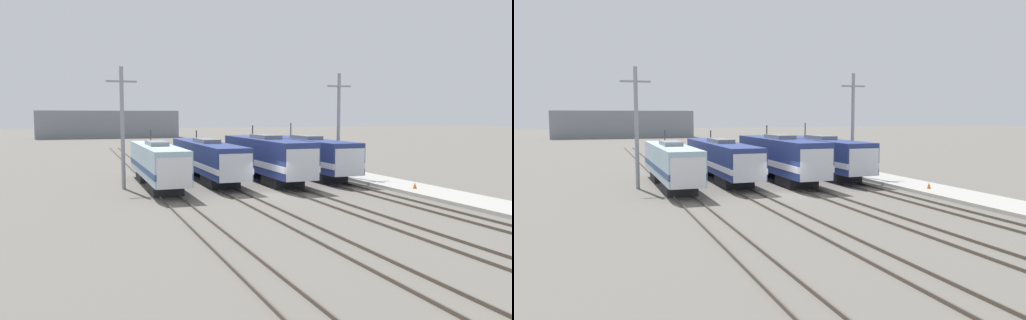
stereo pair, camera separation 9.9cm
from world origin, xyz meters
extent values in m
plane|color=#666059|center=(0.00, 0.00, 0.00)|extent=(400.00, 400.00, 0.00)
cube|color=#4C4238|center=(-8.33, 0.00, 0.07)|extent=(0.07, 120.00, 0.15)
cube|color=#4C4238|center=(-6.89, 0.00, 0.07)|extent=(0.07, 120.00, 0.15)
cube|color=#4C4238|center=(-3.25, 0.00, 0.07)|extent=(0.07, 120.00, 0.15)
cube|color=#4C4238|center=(-1.82, 0.00, 0.07)|extent=(0.07, 120.00, 0.15)
cube|color=#4C4238|center=(1.82, 0.00, 0.07)|extent=(0.07, 120.00, 0.15)
cube|color=#4C4238|center=(3.25, 0.00, 0.07)|extent=(0.07, 120.00, 0.15)
cube|color=#4C4238|center=(6.89, 0.00, 0.07)|extent=(0.07, 120.00, 0.15)
cube|color=#4C4238|center=(8.33, 0.00, 0.07)|extent=(0.07, 120.00, 0.15)
cube|color=#232326|center=(-7.61, 3.21, 0.47)|extent=(2.31, 3.55, 0.95)
cube|color=#232326|center=(-7.61, 11.28, 0.47)|extent=(2.31, 3.55, 0.95)
cube|color=#9EBCCC|center=(-7.61, 7.25, 2.25)|extent=(2.72, 16.15, 2.61)
cube|color=navy|center=(-7.61, 7.25, 1.73)|extent=(2.76, 16.19, 0.47)
cube|color=silver|center=(-7.61, 0.29, 2.06)|extent=(2.50, 2.44, 2.21)
cube|color=black|center=(-7.61, -0.85, 2.54)|extent=(2.13, 0.08, 0.62)
cube|color=gray|center=(-7.61, 7.25, 3.73)|extent=(1.50, 4.04, 0.35)
cylinder|color=#38383D|center=(-7.61, 10.80, 4.17)|extent=(0.12, 0.12, 1.23)
cube|color=black|center=(-2.54, 5.59, 0.47)|extent=(2.47, 4.07, 0.95)
cube|color=black|center=(-2.54, 14.84, 0.47)|extent=(2.47, 4.07, 0.95)
cube|color=navy|center=(-2.54, 10.22, 2.25)|extent=(2.91, 18.49, 2.60)
cube|color=silver|center=(-2.54, 10.22, 1.73)|extent=(2.95, 18.53, 0.47)
cube|color=silver|center=(-2.54, 1.73, 2.06)|extent=(2.68, 1.72, 2.21)
cube|color=black|center=(-2.54, 0.95, 2.54)|extent=(2.28, 0.08, 0.62)
cube|color=slate|center=(-2.54, 10.22, 3.73)|extent=(1.60, 4.62, 0.35)
cylinder|color=#38383D|center=(-2.54, 14.29, 4.06)|extent=(0.12, 0.12, 1.02)
cube|color=black|center=(2.54, 3.85, 0.47)|extent=(2.60, 3.59, 0.95)
cube|color=black|center=(2.54, 12.02, 0.47)|extent=(2.60, 3.59, 0.95)
cube|color=navy|center=(2.54, 7.93, 2.44)|extent=(3.06, 16.33, 2.99)
cube|color=silver|center=(2.54, 7.93, 1.85)|extent=(3.10, 16.37, 0.54)
cube|color=silver|center=(2.54, 0.67, 2.22)|extent=(2.82, 2.00, 2.54)
cube|color=black|center=(2.54, -0.25, 2.78)|extent=(2.40, 0.08, 0.71)
cube|color=slate|center=(2.54, 7.93, 4.11)|extent=(1.68, 4.08, 0.35)
cylinder|color=#38383D|center=(2.54, 11.53, 4.52)|extent=(0.12, 0.12, 1.16)
cube|color=black|center=(7.61, 5.59, 0.47)|extent=(2.60, 3.76, 0.95)
cube|color=black|center=(7.61, 14.13, 0.47)|extent=(2.60, 3.76, 0.95)
cube|color=navy|center=(7.61, 9.86, 2.34)|extent=(3.06, 17.07, 2.78)
cube|color=silver|center=(7.61, 9.86, 1.78)|extent=(3.10, 17.11, 0.50)
cube|color=silver|center=(7.61, 2.23, 2.13)|extent=(2.81, 2.02, 2.36)
cube|color=black|center=(7.61, 1.31, 2.65)|extent=(2.39, 0.08, 0.66)
cube|color=slate|center=(7.61, 9.86, 3.90)|extent=(1.68, 4.27, 0.35)
cylinder|color=#38383D|center=(7.61, 13.62, 4.51)|extent=(0.12, 0.12, 1.56)
cylinder|color=gray|center=(-10.41, 7.02, 5.03)|extent=(0.32, 0.32, 10.06)
cube|color=gray|center=(-10.41, 7.02, 8.85)|extent=(2.45, 0.16, 0.16)
cylinder|color=gray|center=(9.69, 7.02, 5.03)|extent=(0.32, 0.32, 10.06)
cube|color=gray|center=(9.69, 7.02, 8.85)|extent=(2.45, 0.16, 0.16)
cube|color=#A8A59E|center=(11.86, 0.00, 0.13)|extent=(4.00, 120.00, 0.27)
cone|color=orange|center=(11.31, -2.56, 0.51)|extent=(0.34, 0.34, 0.48)
cube|color=gray|center=(-5.78, 106.22, 3.63)|extent=(36.32, 11.37, 7.25)
camera|label=1|loc=(-13.96, -35.35, 6.11)|focal=35.00mm
camera|label=2|loc=(-13.86, -35.39, 6.11)|focal=35.00mm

